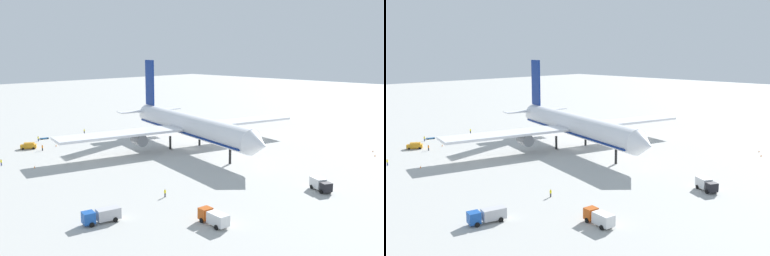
# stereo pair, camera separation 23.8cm
# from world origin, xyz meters

# --- Properties ---
(ground_plane) EXTENTS (600.00, 600.00, 0.00)m
(ground_plane) POSITION_xyz_m (0.00, 0.00, 0.00)
(ground_plane) COLOR #B2B2AD
(airliner) EXTENTS (70.68, 80.26, 26.73)m
(airliner) POSITION_xyz_m (-1.30, 0.27, 7.32)
(airliner) COLOR white
(airliner) RESTS_ON ground
(service_truck_0) EXTENTS (5.96, 4.40, 2.63)m
(service_truck_0) POSITION_xyz_m (48.61, -8.06, 1.46)
(service_truck_0) COLOR black
(service_truck_0) RESTS_ON ground
(service_truck_1) EXTENTS (6.44, 3.00, 2.49)m
(service_truck_1) POSITION_xyz_m (44.96, -38.52, 1.43)
(service_truck_1) COLOR #BF4C14
(service_truck_1) RESTS_ON ground
(service_truck_2) EXTENTS (3.52, 7.07, 2.48)m
(service_truck_2) POSITION_xyz_m (30.29, -51.84, 1.42)
(service_truck_2) COLOR #194CA5
(service_truck_2) RESTS_ON ground
(service_van) EXTENTS (4.06, 4.92, 1.97)m
(service_van) POSITION_xyz_m (-35.39, -35.29, 1.03)
(service_van) COLOR orange
(service_van) RESTS_ON ground
(baggage_cart_0) EXTENTS (2.07, 3.47, 0.40)m
(baggage_cart_0) POSITION_xyz_m (-46.35, -24.76, 0.27)
(baggage_cart_0) COLOR #26598C
(baggage_cart_0) RESTS_ON ground
(ground_worker_0) EXTENTS (0.54, 0.54, 1.70)m
(ground_worker_0) POSITION_xyz_m (27.93, -34.87, 0.86)
(ground_worker_0) COLOR #3F3F47
(ground_worker_0) RESTS_ON ground
(ground_worker_2) EXTENTS (0.51, 0.51, 1.70)m
(ground_worker_2) POSITION_xyz_m (-45.53, -9.68, 0.86)
(ground_worker_2) COLOR black
(ground_worker_2) RESTS_ON ground
(ground_worker_3) EXTENTS (0.55, 0.55, 1.78)m
(ground_worker_3) POSITION_xyz_m (-30.17, -33.38, 0.91)
(ground_worker_3) COLOR black
(ground_worker_3) RESTS_ON ground
(ground_worker_4) EXTENTS (0.42, 0.42, 1.77)m
(ground_worker_4) POSITION_xyz_m (-44.13, -28.02, 0.90)
(ground_worker_4) COLOR navy
(ground_worker_4) RESTS_ON ground
(ground_worker_5) EXTENTS (0.43, 0.43, 1.73)m
(ground_worker_5) POSITION_xyz_m (-21.40, -49.18, 0.88)
(ground_worker_5) COLOR navy
(ground_worker_5) RESTS_ON ground
(traffic_cone_0) EXTENTS (0.36, 0.36, 0.55)m
(traffic_cone_0) POSITION_xyz_m (41.56, 36.24, 0.28)
(traffic_cone_0) COLOR orange
(traffic_cone_0) RESTS_ON ground
(traffic_cone_1) EXTENTS (0.36, 0.36, 0.55)m
(traffic_cone_1) POSITION_xyz_m (-12.88, -44.03, 0.28)
(traffic_cone_1) COLOR orange
(traffic_cone_1) RESTS_ON ground
(traffic_cone_2) EXTENTS (0.36, 0.36, 0.55)m
(traffic_cone_2) POSITION_xyz_m (44.25, 31.31, 0.28)
(traffic_cone_2) COLOR orange
(traffic_cone_2) RESTS_ON ground
(traffic_cone_3) EXTENTS (0.36, 0.36, 0.55)m
(traffic_cone_3) POSITION_xyz_m (-32.85, -27.51, 0.28)
(traffic_cone_3) COLOR orange
(traffic_cone_3) RESTS_ON ground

